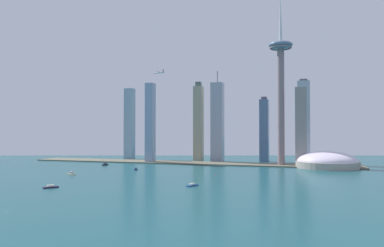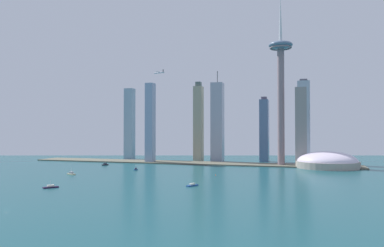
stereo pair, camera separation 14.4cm
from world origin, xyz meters
name	(u,v)px [view 1 (the left image)]	position (x,y,z in m)	size (l,w,h in m)	color
ground_plane	(7,210)	(0.00, 0.00, 0.00)	(6000.00, 6000.00, 0.00)	#184C54
waterfront_pier	(186,163)	(0.00, 472.68, 1.06)	(677.91, 64.65, 2.13)	#625F4F
observation_tower	(281,74)	(191.03, 472.33, 175.01)	(45.26, 45.26, 329.18)	gray
stadium_dome	(327,162)	(272.54, 456.85, 10.11)	(109.79, 109.79, 34.89)	#A59B8F
skyscraper_0	(150,123)	(-75.94, 465.51, 83.16)	(16.94, 18.64, 166.32)	#8498B9
skyscraper_1	(198,123)	(11.81, 525.64, 83.47)	(18.15, 22.23, 173.13)	#9E977F
skyscraper_2	(301,136)	(225.03, 577.37, 54.71)	(13.95, 15.12, 112.99)	#57939A
skyscraper_3	(304,122)	(231.93, 537.74, 84.58)	(24.54, 22.71, 171.72)	#9CB0C3
skyscraper_4	(264,130)	(149.80, 560.17, 67.90)	(18.45, 26.67, 139.65)	#4B668C
skyscraper_5	(130,124)	(-163.85, 543.80, 83.31)	(20.69, 19.77, 166.63)	#85A1B7
skyscraper_6	(301,127)	(227.61, 467.01, 73.35)	(20.54, 24.22, 146.70)	gray
skyscraper_7	(217,122)	(51.80, 536.27, 85.57)	(25.59, 24.43, 196.71)	#9A9EB1
boat_0	(71,174)	(-100.77, 229.59, 1.62)	(16.96, 10.86, 10.80)	beige
boat_1	(136,169)	(-37.08, 318.12, 1.52)	(5.44, 6.75, 8.73)	navy
boat_2	(51,187)	(-43.94, 111.06, 1.24)	(15.22, 16.77, 8.42)	#221736
boat_3	(192,185)	(107.63, 173.94, 1.21)	(11.25, 17.51, 3.35)	#1F498B
boat_4	(105,164)	(-132.65, 380.98, 1.66)	(7.99, 14.52, 4.64)	black
channel_buoy_0	(216,175)	(108.62, 287.02, 0.91)	(1.35, 1.35, 1.81)	#E54C19
airplane	(159,73)	(-63.03, 481.45, 190.56)	(24.47, 22.31, 7.74)	#B6B9C8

